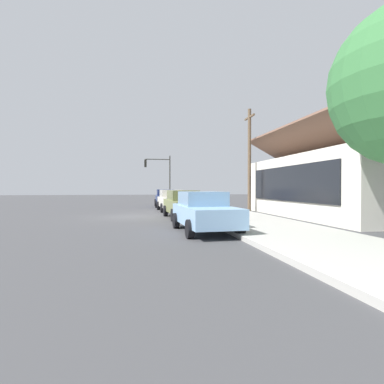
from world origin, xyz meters
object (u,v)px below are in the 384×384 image
utility_pole_wooden (249,158)px  fire_hydrant_red (200,207)px  car_ivory (171,200)px  traffic_light_main (160,172)px  car_olive (184,204)px  car_navy (165,198)px  car_skyblue (204,211)px

utility_pole_wooden → fire_hydrant_red: 5.45m
car_ivory → traffic_light_main: (-9.99, -0.12, 2.68)m
fire_hydrant_red → car_olive: bearing=-29.8°
car_ivory → car_navy: bearing=178.0°
fire_hydrant_red → utility_pole_wooden: bearing=109.3°
car_navy → car_skyblue: bearing=2.1°
car_skyblue → traffic_light_main: bearing=177.8°
car_olive → car_ivory: bearing=178.4°
car_ivory → traffic_light_main: bearing=179.2°
car_ivory → fire_hydrant_red: bearing=24.6°
traffic_light_main → car_navy: bearing=2.1°
car_skyblue → utility_pole_wooden: 11.40m
car_navy → utility_pole_wooden: bearing=39.3°
utility_pole_wooden → fire_hydrant_red: bearing=-70.7°
car_navy → car_olive: size_ratio=1.01×
car_skyblue → car_ivory: bearing=177.6°
car_olive → utility_pole_wooden: 7.39m
car_navy → traffic_light_main: (-4.53, -0.16, 2.68)m
car_skyblue → fire_hydrant_red: bearing=167.0°
car_skyblue → traffic_light_main: 21.41m
traffic_light_main → car_skyblue: bearing=0.5°
fire_hydrant_red → car_skyblue: bearing=-10.3°
car_navy → car_skyblue: (16.71, 0.02, -0.00)m
car_olive → traffic_light_main: bearing=178.2°
car_ivory → fire_hydrant_red: (3.14, 1.54, -0.32)m
car_navy → car_olive: 11.11m
car_olive → car_skyblue: bearing=-3.0°
car_skyblue → utility_pole_wooden: bearing=147.4°
traffic_light_main → car_olive: bearing=0.8°
car_navy → utility_pole_wooden: (7.20, 5.50, 3.11)m
car_skyblue → fire_hydrant_red: 8.25m
traffic_light_main → utility_pole_wooden: bearing=25.7°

